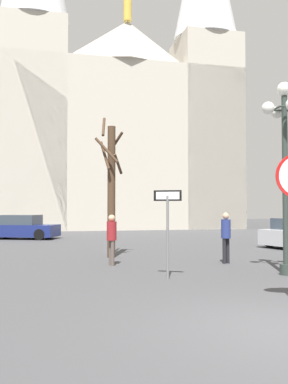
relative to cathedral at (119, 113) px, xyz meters
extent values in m
cube|color=#BCB5A5|center=(-0.16, 1.33, -3.59)|extent=(22.15, 15.05, 14.21)
pyramid|color=#BCB5A5|center=(0.47, -3.98, 5.26)|extent=(7.47, 2.84, 3.50)
cylinder|color=gold|center=(0.47, -3.98, 7.91)|extent=(0.70, 0.70, 1.80)
cube|color=#BCB5A5|center=(-7.39, -3.22, -1.99)|extent=(5.96, 5.96, 17.41)
cube|color=#BCB5A5|center=(7.94, -1.41, -1.99)|extent=(5.96, 5.96, 17.41)
cylinder|color=slate|center=(-0.30, -28.34, -9.60)|extent=(0.07, 0.07, 2.19)
cube|color=black|center=(-0.30, -28.34, -8.50)|extent=(0.71, 0.30, 0.28)
cube|color=white|center=(-0.30, -28.36, -8.50)|extent=(0.59, 0.24, 0.20)
cylinder|color=#2D3833|center=(3.10, -28.04, -8.18)|extent=(0.16, 0.16, 5.03)
cylinder|color=#2D3833|center=(3.10, -28.04, -10.55)|extent=(0.36, 0.36, 0.30)
sphere|color=white|center=(3.10, -28.04, -5.47)|extent=(0.39, 0.39, 0.39)
sphere|color=white|center=(3.10, -27.56, -6.02)|extent=(0.35, 0.35, 0.35)
cylinder|color=#2D3833|center=(3.10, -27.80, -6.02)|extent=(0.48, 0.05, 0.05)
sphere|color=white|center=(2.62, -28.04, -6.02)|extent=(0.35, 0.35, 0.35)
cylinder|color=#2D3833|center=(2.86, -28.04, -6.02)|extent=(0.05, 0.48, 0.05)
cylinder|color=#2D3833|center=(3.10, -28.28, -6.02)|extent=(0.48, 0.05, 0.05)
cylinder|color=#473323|center=(-1.59, -23.35, -8.22)|extent=(0.30, 0.30, 4.95)
cylinder|color=#473323|center=(-1.35, -23.49, -7.19)|extent=(0.40, 0.61, 0.73)
cylinder|color=#473323|center=(-1.39, -23.15, -6.27)|extent=(0.55, 0.53, 0.71)
cylinder|color=#473323|center=(-1.85, -23.49, -6.86)|extent=(0.42, 0.64, 1.11)
cylinder|color=#473323|center=(-1.89, -23.33, -5.76)|extent=(0.17, 0.69, 0.82)
cylinder|color=#473323|center=(-1.79, -23.75, -6.70)|extent=(0.91, 0.53, 1.00)
cylinder|color=black|center=(6.02, -20.07, -10.38)|extent=(0.68, 0.44, 0.64)
cube|color=navy|center=(-6.53, -13.39, -10.20)|extent=(4.51, 2.83, 0.70)
cube|color=#333D47|center=(-6.73, -13.34, -9.56)|extent=(2.68, 2.19, 0.58)
cylinder|color=black|center=(-4.94, -12.94, -10.38)|extent=(0.67, 0.37, 0.64)
cylinder|color=black|center=(-5.36, -14.55, -10.38)|extent=(0.67, 0.37, 0.64)
cylinder|color=black|center=(-7.70, -12.23, -10.38)|extent=(0.67, 0.37, 0.64)
cylinder|color=black|center=(2.10, -25.55, -10.28)|extent=(0.12, 0.12, 0.84)
cylinder|color=black|center=(2.24, -25.47, -10.28)|extent=(0.12, 0.12, 0.84)
cylinder|color=navy|center=(2.17, -25.51, -9.54)|extent=(0.32, 0.32, 0.63)
sphere|color=tan|center=(2.17, -25.51, -9.11)|extent=(0.23, 0.23, 0.23)
cylinder|color=#594C47|center=(-1.64, -25.64, -10.29)|extent=(0.12, 0.12, 0.81)
cylinder|color=#594C47|center=(-1.69, -25.49, -10.29)|extent=(0.12, 0.12, 0.81)
cylinder|color=maroon|center=(-1.67, -25.56, -9.58)|extent=(0.32, 0.32, 0.61)
sphere|color=tan|center=(-1.67, -25.56, -9.17)|extent=(0.22, 0.22, 0.22)
camera|label=1|loc=(-2.20, -39.37, -8.81)|focal=39.65mm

